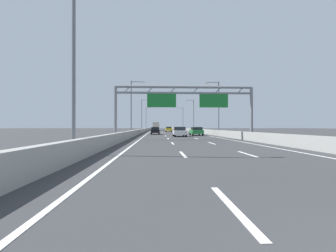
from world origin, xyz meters
TOP-DOWN VIEW (x-y plane):
  - ground_plane at (0.00, 100.00)m, footprint 260.00×260.00m
  - lane_dash_left_0 at (-1.80, 3.50)m, footprint 0.16×3.00m
  - lane_dash_left_1 at (-1.80, 12.50)m, footprint 0.16×3.00m
  - lane_dash_left_2 at (-1.80, 21.50)m, footprint 0.16×3.00m
  - lane_dash_left_3 at (-1.80, 30.50)m, footprint 0.16×3.00m
  - lane_dash_left_4 at (-1.80, 39.50)m, footprint 0.16×3.00m
  - lane_dash_left_5 at (-1.80, 48.50)m, footprint 0.16×3.00m
  - lane_dash_left_6 at (-1.80, 57.50)m, footprint 0.16×3.00m
  - lane_dash_left_7 at (-1.80, 66.50)m, footprint 0.16×3.00m
  - lane_dash_left_8 at (-1.80, 75.50)m, footprint 0.16×3.00m
  - lane_dash_left_9 at (-1.80, 84.50)m, footprint 0.16×3.00m
  - lane_dash_left_10 at (-1.80, 93.50)m, footprint 0.16×3.00m
  - lane_dash_left_11 at (-1.80, 102.50)m, footprint 0.16×3.00m
  - lane_dash_left_12 at (-1.80, 111.50)m, footprint 0.16×3.00m
  - lane_dash_left_13 at (-1.80, 120.50)m, footprint 0.16×3.00m
  - lane_dash_left_14 at (-1.80, 129.50)m, footprint 0.16×3.00m
  - lane_dash_left_15 at (-1.80, 138.50)m, footprint 0.16×3.00m
  - lane_dash_left_16 at (-1.80, 147.50)m, footprint 0.16×3.00m
  - lane_dash_left_17 at (-1.80, 156.50)m, footprint 0.16×3.00m
  - lane_dash_right_1 at (1.80, 12.50)m, footprint 0.16×3.00m
  - lane_dash_right_2 at (1.80, 21.50)m, footprint 0.16×3.00m
  - lane_dash_right_3 at (1.80, 30.50)m, footprint 0.16×3.00m
  - lane_dash_right_4 at (1.80, 39.50)m, footprint 0.16×3.00m
  - lane_dash_right_5 at (1.80, 48.50)m, footprint 0.16×3.00m
  - lane_dash_right_6 at (1.80, 57.50)m, footprint 0.16×3.00m
  - lane_dash_right_7 at (1.80, 66.50)m, footprint 0.16×3.00m
  - lane_dash_right_8 at (1.80, 75.50)m, footprint 0.16×3.00m
  - lane_dash_right_9 at (1.80, 84.50)m, footprint 0.16×3.00m
  - lane_dash_right_10 at (1.80, 93.50)m, footprint 0.16×3.00m
  - lane_dash_right_11 at (1.80, 102.50)m, footprint 0.16×3.00m
  - lane_dash_right_12 at (1.80, 111.50)m, footprint 0.16×3.00m
  - lane_dash_right_13 at (1.80, 120.50)m, footprint 0.16×3.00m
  - lane_dash_right_14 at (1.80, 129.50)m, footprint 0.16×3.00m
  - lane_dash_right_15 at (1.80, 138.50)m, footprint 0.16×3.00m
  - lane_dash_right_16 at (1.80, 147.50)m, footprint 0.16×3.00m
  - lane_dash_right_17 at (1.80, 156.50)m, footprint 0.16×3.00m
  - edge_line_left at (-5.25, 88.00)m, footprint 0.16×176.00m
  - edge_line_right at (5.25, 88.00)m, footprint 0.16×176.00m
  - barrier_left at (-6.90, 110.00)m, footprint 0.45×220.00m
  - barrier_right at (6.90, 110.00)m, footprint 0.45×220.00m
  - sign_gantry at (0.10, 28.09)m, footprint 16.46×0.36m
  - streetlamp_left_near at (-7.47, 12.40)m, footprint 2.58×0.28m
  - streetlamp_left_mid at (-7.47, 42.47)m, footprint 2.58×0.28m
  - streetlamp_right_mid at (7.47, 42.47)m, footprint 2.58×0.28m
  - streetlamp_left_far at (-7.47, 72.54)m, footprint 2.58×0.28m
  - streetlamp_right_far at (7.47, 72.54)m, footprint 2.58×0.28m
  - streetlamp_left_distant at (-7.47, 102.61)m, footprint 2.58×0.28m
  - streetlamp_right_distant at (7.47, 102.61)m, footprint 2.58×0.28m
  - green_car at (3.54, 41.41)m, footprint 1.86×4.57m
  - black_car at (-3.54, 48.03)m, footprint 1.71×4.52m
  - yellow_car at (0.19, 70.56)m, footprint 1.73×4.63m
  - white_car at (0.24, 36.90)m, footprint 1.88×4.61m
  - red_car at (3.63, 80.19)m, footprint 1.82×4.37m
  - orange_car at (-3.74, 84.98)m, footprint 1.72×4.54m
  - box_truck at (-3.54, 96.19)m, footprint 2.50×8.78m

SIDE VIEW (x-z plane):
  - ground_plane at x=0.00m, z-range 0.00..0.00m
  - lane_dash_left_0 at x=-1.80m, z-range 0.00..0.01m
  - lane_dash_left_1 at x=-1.80m, z-range 0.00..0.01m
  - lane_dash_left_2 at x=-1.80m, z-range 0.00..0.01m
  - lane_dash_left_3 at x=-1.80m, z-range 0.00..0.01m
  - lane_dash_left_4 at x=-1.80m, z-range 0.00..0.01m
  - lane_dash_left_5 at x=-1.80m, z-range 0.00..0.01m
  - lane_dash_left_6 at x=-1.80m, z-range 0.00..0.01m
  - lane_dash_left_7 at x=-1.80m, z-range 0.00..0.01m
  - lane_dash_left_8 at x=-1.80m, z-range 0.00..0.01m
  - lane_dash_left_9 at x=-1.80m, z-range 0.00..0.01m
  - lane_dash_left_10 at x=-1.80m, z-range 0.00..0.01m
  - lane_dash_left_11 at x=-1.80m, z-range 0.00..0.01m
  - lane_dash_left_12 at x=-1.80m, z-range 0.00..0.01m
  - lane_dash_left_13 at x=-1.80m, z-range 0.00..0.01m
  - lane_dash_left_14 at x=-1.80m, z-range 0.00..0.01m
  - lane_dash_left_15 at x=-1.80m, z-range 0.00..0.01m
  - lane_dash_left_16 at x=-1.80m, z-range 0.00..0.01m
  - lane_dash_left_17 at x=-1.80m, z-range 0.00..0.01m
  - lane_dash_right_1 at x=1.80m, z-range 0.00..0.01m
  - lane_dash_right_2 at x=1.80m, z-range 0.00..0.01m
  - lane_dash_right_3 at x=1.80m, z-range 0.00..0.01m
  - lane_dash_right_4 at x=1.80m, z-range 0.00..0.01m
  - lane_dash_right_5 at x=1.80m, z-range 0.00..0.01m
  - lane_dash_right_6 at x=1.80m, z-range 0.00..0.01m
  - lane_dash_right_7 at x=1.80m, z-range 0.00..0.01m
  - lane_dash_right_8 at x=1.80m, z-range 0.00..0.01m
  - lane_dash_right_9 at x=1.80m, z-range 0.00..0.01m
  - lane_dash_right_10 at x=1.80m, z-range 0.00..0.01m
  - lane_dash_right_11 at x=1.80m, z-range 0.00..0.01m
  - lane_dash_right_12 at x=1.80m, z-range 0.00..0.01m
  - lane_dash_right_13 at x=1.80m, z-range 0.00..0.01m
  - lane_dash_right_14 at x=1.80m, z-range 0.00..0.01m
  - lane_dash_right_15 at x=1.80m, z-range 0.00..0.01m
  - lane_dash_right_16 at x=1.80m, z-range 0.00..0.01m
  - lane_dash_right_17 at x=1.80m, z-range 0.00..0.01m
  - edge_line_left at x=-5.25m, z-range 0.00..0.01m
  - edge_line_right at x=5.25m, z-range 0.00..0.01m
  - barrier_left at x=-6.90m, z-range 0.00..0.95m
  - barrier_right at x=6.90m, z-range 0.00..0.95m
  - black_car at x=-3.54m, z-range 0.02..1.43m
  - red_car at x=3.63m, z-range 0.01..1.46m
  - orange_car at x=-3.74m, z-range 0.03..1.44m
  - white_car at x=0.24m, z-range 0.01..1.49m
  - yellow_car at x=0.19m, z-range 0.02..1.49m
  - green_car at x=3.54m, z-range 0.03..1.48m
  - box_truck at x=-3.54m, z-range 0.14..3.29m
  - sign_gantry at x=0.10m, z-range 1.64..8.00m
  - streetlamp_left_near at x=-7.47m, z-range 0.65..10.15m
  - streetlamp_left_mid at x=-7.47m, z-range 0.65..10.15m
  - streetlamp_right_mid at x=7.47m, z-range 0.65..10.15m
  - streetlamp_left_far at x=-7.47m, z-range 0.65..10.15m
  - streetlamp_right_far at x=7.47m, z-range 0.65..10.15m
  - streetlamp_left_distant at x=-7.47m, z-range 0.65..10.15m
  - streetlamp_right_distant at x=7.47m, z-range 0.65..10.15m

